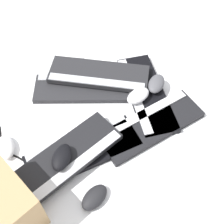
{
  "coord_description": "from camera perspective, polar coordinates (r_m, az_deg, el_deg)",
  "views": [
    {
      "loc": [
        -0.64,
        -0.46,
        1.08
      ],
      "look_at": [
        -0.01,
        -0.04,
        0.03
      ],
      "focal_mm": 50.0,
      "sensor_mm": 36.0,
      "label": 1
    }
  ],
  "objects": [
    {
      "name": "ground_plane",
      "position": [
        1.33,
        -1.22,
        0.52
      ],
      "size": [
        3.2,
        3.2,
        0.0
      ],
      "primitive_type": "plane",
      "color": "white"
    },
    {
      "name": "keyboard_0",
      "position": [
        1.37,
        6.19,
        3.33
      ],
      "size": [
        0.41,
        0.43,
        0.03
      ],
      "color": "black",
      "rests_on": "ground"
    },
    {
      "name": "keyboard_1",
      "position": [
        1.39,
        -5.04,
        4.42
      ],
      "size": [
        0.37,
        0.45,
        0.03
      ],
      "color": "#232326",
      "rests_on": "ground"
    },
    {
      "name": "keyboard_2",
      "position": [
        1.21,
        -5.32,
        -7.06
      ],
      "size": [
        0.46,
        0.35,
        0.03
      ],
      "color": "black",
      "rests_on": "ground"
    },
    {
      "name": "keyboard_3",
      "position": [
        1.28,
        7.16,
        -2.37
      ],
      "size": [
        0.46,
        0.32,
        0.03
      ],
      "color": "black",
      "rests_on": "ground"
    },
    {
      "name": "keyboard_4",
      "position": [
        1.17,
        -8.42,
        -8.43
      ],
      "size": [
        0.46,
        0.25,
        0.03
      ],
      "color": "black",
      "rests_on": "keyboard_2"
    },
    {
      "name": "keyboard_5",
      "position": [
        1.4,
        -2.46,
        6.84
      ],
      "size": [
        0.32,
        0.46,
        0.03
      ],
      "color": "#232326",
      "rests_on": "keyboard_1"
    },
    {
      "name": "mouse_0",
      "position": [
        1.14,
        -9.19,
        -8.17
      ],
      "size": [
        0.13,
        0.1,
        0.04
      ],
      "primitive_type": "ellipsoid",
      "rotation": [
        0.0,
        0.0,
        0.38
      ],
      "color": "black",
      "rests_on": "keyboard_4"
    },
    {
      "name": "mouse_1",
      "position": [
        1.28,
        -18.84,
        -6.11
      ],
      "size": [
        0.12,
        0.13,
        0.04
      ],
      "primitive_type": "ellipsoid",
      "rotation": [
        0.0,
        0.0,
        4.08
      ],
      "color": "silver",
      "rests_on": "ground"
    },
    {
      "name": "mouse_2",
      "position": [
        1.37,
        8.12,
        5.16
      ],
      "size": [
        0.12,
        0.09,
        0.04
      ],
      "primitive_type": "ellipsoid",
      "rotation": [
        0.0,
        0.0,
        3.35
      ],
      "color": "#4C4C51",
      "rests_on": "keyboard_0"
    },
    {
      "name": "mouse_3",
      "position": [
        1.49,
        -6.89,
        8.93
      ],
      "size": [
        0.12,
        0.1,
        0.04
      ],
      "primitive_type": "ellipsoid",
      "rotation": [
        0.0,
        0.0,
        5.99
      ],
      "color": "silver",
      "rests_on": "ground"
    },
    {
      "name": "mouse_4",
      "position": [
        1.32,
        4.79,
        2.99
      ],
      "size": [
        0.12,
        0.09,
        0.04
      ],
      "primitive_type": "ellipsoid",
      "rotation": [
        0.0,
        0.0,
        2.87
      ],
      "color": "silver",
      "rests_on": "keyboard_0"
    },
    {
      "name": "mouse_5",
      "position": [
        1.13,
        -3.23,
        -15.31
      ],
      "size": [
        0.12,
        0.08,
        0.04
      ],
      "primitive_type": "ellipsoid",
      "rotation": [
        0.0,
        0.0,
        3.03
      ],
      "color": "black",
      "rests_on": "ground"
    }
  ]
}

